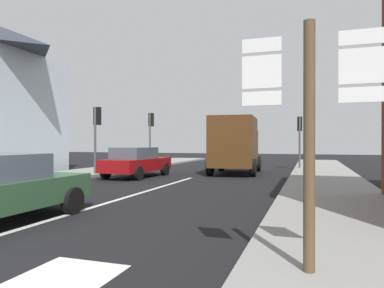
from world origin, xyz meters
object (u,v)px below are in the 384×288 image
Objects in this scene: traffic_light_near_left at (97,125)px; traffic_light_far_right at (300,130)px; delivery_truck at (235,144)px; route_sign_post at (309,127)px; sedan_far at (136,162)px; traffic_light_far_left at (151,127)px.

traffic_light_far_right is at bearing 38.71° from traffic_light_near_left.
delivery_truck is 1.54× the size of traffic_light_far_right.
delivery_truck is 1.60× the size of route_sign_post.
traffic_light_far_right is (9.65, 7.74, -0.13)m from traffic_light_near_left.
route_sign_post reaches higher than sedan_far.
traffic_light_far_left is 6.47m from traffic_light_near_left.
traffic_light_near_left is (-10.26, 11.07, 0.69)m from route_sign_post.
traffic_light_far_right is at bearing 51.60° from delivery_truck.
route_sign_post is 0.91× the size of traffic_light_near_left.
sedan_far is 10.79m from traffic_light_far_right.
traffic_light_near_left is at bearing 132.81° from route_sign_post.
sedan_far is at bearing -141.25° from delivery_truck.
route_sign_post is at bearing -47.19° from traffic_light_near_left.
traffic_light_far_left reaches higher than sedan_far.
sedan_far is 6.92m from traffic_light_far_left.
route_sign_post is 0.96× the size of traffic_light_far_right.
traffic_light_far_left is 1.11× the size of traffic_light_far_right.
delivery_truck is 15.19m from route_sign_post.
delivery_truck is 7.08m from traffic_light_far_left.
traffic_light_near_left is at bearing -141.29° from traffic_light_far_right.
delivery_truck is 5.32m from traffic_light_far_right.
traffic_light_far_left is (-6.38, 2.86, 1.09)m from delivery_truck.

